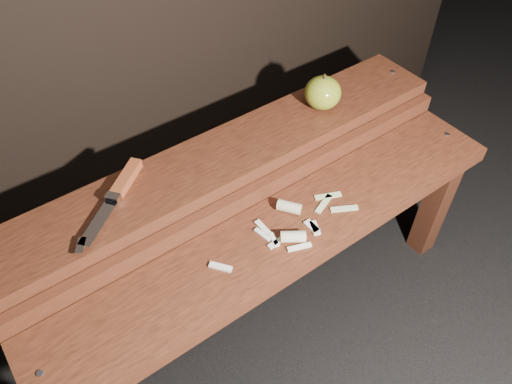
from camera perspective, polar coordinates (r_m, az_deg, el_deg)
ground at (r=1.49m, az=1.40°, el=-13.31°), size 60.00×60.00×0.00m
bench_front_tier at (r=1.17m, az=3.52°, el=-6.73°), size 1.20×0.20×0.42m
bench_rear_tier at (r=1.25m, az=-2.87°, el=1.72°), size 1.20×0.21×0.50m
apple at (r=1.31m, az=7.64°, el=11.18°), size 0.09×0.09×0.10m
knife at (r=1.12m, az=-15.33°, el=0.31°), size 0.22×0.18×0.02m
apple_scraps at (r=1.12m, az=4.16°, el=-3.64°), size 0.38×0.14×0.03m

